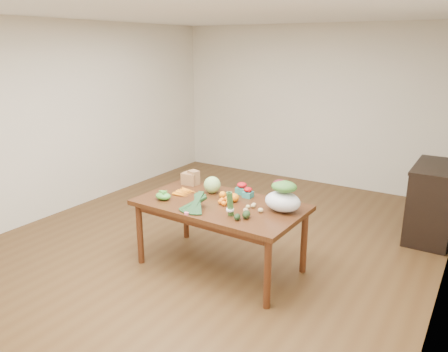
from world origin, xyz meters
The scene contains 26 objects.
floor centered at (0.00, 0.00, 0.00)m, with size 6.00×6.00×0.00m, color #50361B.
ceiling centered at (0.00, 0.00, 2.70)m, with size 5.00×6.00×0.02m, color white.
room_walls centered at (0.00, 0.00, 1.35)m, with size 5.02×6.02×2.70m.
dining_table centered at (0.39, -0.56, 0.38)m, with size 1.76×0.98×0.75m, color #452110.
cabinet centered at (2.22, 1.53, 0.47)m, with size 0.52×1.02×0.94m, color black.
dish_towel centered at (1.96, 1.40, 0.55)m, with size 0.02×0.28×0.45m, color white.
paper_bag centered at (-0.26, -0.20, 0.84)m, with size 0.24×0.20×0.17m, color #8D603F, non-canonical shape.
cabbage centered at (0.14, -0.32, 0.84)m, with size 0.19×0.19×0.19m, color #ADCA74.
strawberry_basket_a centered at (0.43, -0.17, 0.80)m, with size 0.12×0.12×0.11m, color red, non-canonical shape.
strawberry_basket_b centered at (0.55, -0.24, 0.80)m, with size 0.10×0.10×0.09m, color #B70C10, non-canonical shape.
orange_a centered at (0.33, -0.42, 0.79)m, with size 0.08×0.08×0.08m, color orange.
orange_b centered at (0.48, -0.43, 0.80)m, with size 0.09×0.09×0.09m, color #FF620F.
orange_c centered at (0.50, -0.44, 0.80)m, with size 0.09×0.09×0.09m, color #E25D0D.
mandarin_cluster centered at (0.46, -0.53, 0.79)m, with size 0.18×0.18×0.08m, color orange, non-canonical shape.
carrots centered at (-0.11, -0.51, 0.76)m, with size 0.22×0.24×0.03m, color orange, non-canonical shape.
snap_pea_bag centered at (-0.19, -0.79, 0.79)m, with size 0.18×0.13×0.08m, color green.
kale_bunch centered at (0.28, -0.90, 0.83)m, with size 0.32×0.40×0.16m, color black, non-canonical shape.
asparagus_bundle centered at (0.67, -0.81, 0.88)m, with size 0.08×0.08×0.25m, color #4C7B38, non-canonical shape.
potato_a centered at (0.71, -0.54, 0.77)m, with size 0.05×0.04×0.04m, color tan.
potato_b centered at (0.75, -0.65, 0.77)m, with size 0.06×0.05×0.05m, color tan.
potato_c centered at (0.75, -0.50, 0.77)m, with size 0.05×0.05×0.04m, color tan.
potato_d centered at (0.74, -0.45, 0.77)m, with size 0.04×0.04×0.04m, color tan.
potato_e centered at (0.88, -0.57, 0.77)m, with size 0.06×0.05×0.05m, color #D1B778.
avocado_a centered at (0.78, -0.86, 0.78)m, with size 0.06×0.09×0.06m, color black.
avocado_b centered at (0.83, -0.78, 0.79)m, with size 0.08×0.11×0.08m, color black.
salad_bag centered at (1.04, -0.42, 0.89)m, with size 0.37×0.28×0.29m, color white, non-canonical shape.
Camera 1 is at (2.72, -4.21, 2.35)m, focal length 35.00 mm.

